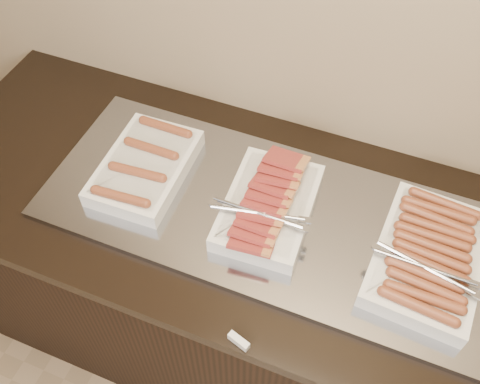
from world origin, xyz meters
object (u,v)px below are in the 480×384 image
(dish_left, at_px, (145,167))
(dish_right, at_px, (429,257))
(warming_tray, at_px, (263,213))
(counter, at_px, (263,294))
(dish_center, at_px, (268,206))

(dish_left, distance_m, dish_right, 0.79)
(warming_tray, bearing_deg, dish_right, -0.45)
(warming_tray, height_order, dish_left, dish_left)
(counter, xyz_separation_m, dish_right, (0.42, -0.00, 0.50))
(counter, height_order, dish_left, dish_left)
(dish_center, bearing_deg, dish_right, -2.88)
(dish_center, bearing_deg, dish_left, 176.32)
(counter, height_order, dish_right, dish_right)
(counter, distance_m, dish_right, 0.65)
(dish_left, xyz_separation_m, dish_right, (0.79, -0.00, 0.01))
(dish_left, relative_size, dish_right, 0.87)
(dish_left, height_order, dish_center, dish_center)
(warming_tray, bearing_deg, dish_left, 180.00)
(warming_tray, bearing_deg, counter, 0.00)
(counter, relative_size, dish_right, 5.26)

